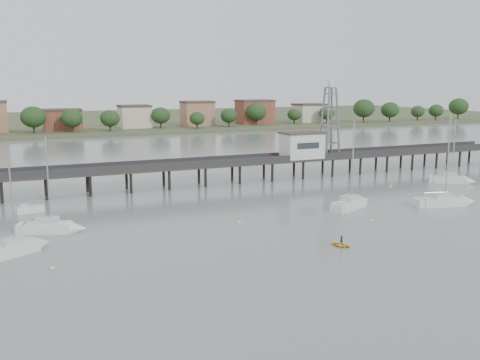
{
  "coord_description": "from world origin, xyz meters",
  "views": [
    {
      "loc": [
        -29.63,
        -34.01,
        19.05
      ],
      "look_at": [
        3.45,
        42.0,
        4.0
      ],
      "focal_mm": 40.0,
      "sensor_mm": 36.0,
      "label": 1
    }
  ],
  "objects_px": {
    "yellow_dinghy": "(341,246)",
    "sailboat_c": "(354,203)",
    "pier": "(184,167)",
    "sailboat_e": "(456,180)",
    "lattice_tower": "(330,122)",
    "sailboat_d": "(451,201)",
    "sailboat_a": "(22,247)",
    "sailboat_b": "(58,228)",
    "white_tender": "(29,209)"
  },
  "relations": [
    {
      "from": "sailboat_b",
      "to": "lattice_tower",
      "type": "bearing_deg",
      "value": 41.64
    },
    {
      "from": "white_tender",
      "to": "sailboat_a",
      "type": "bearing_deg",
      "value": -99.93
    },
    {
      "from": "lattice_tower",
      "to": "sailboat_e",
      "type": "distance_m",
      "value": 27.07
    },
    {
      "from": "lattice_tower",
      "to": "sailboat_a",
      "type": "bearing_deg",
      "value": -153.33
    },
    {
      "from": "lattice_tower",
      "to": "sailboat_e",
      "type": "xyz_separation_m",
      "value": [
        17.71,
        -17.6,
        -10.46
      ]
    },
    {
      "from": "sailboat_e",
      "to": "yellow_dinghy",
      "type": "height_order",
      "value": "sailboat_e"
    },
    {
      "from": "sailboat_d",
      "to": "white_tender",
      "type": "height_order",
      "value": "sailboat_d"
    },
    {
      "from": "sailboat_b",
      "to": "sailboat_d",
      "type": "xyz_separation_m",
      "value": [
        58.55,
        -8.53,
        -0.01
      ]
    },
    {
      "from": "sailboat_e",
      "to": "yellow_dinghy",
      "type": "xyz_separation_m",
      "value": [
        -43.58,
        -25.45,
        -0.64
      ]
    },
    {
      "from": "sailboat_a",
      "to": "sailboat_d",
      "type": "distance_m",
      "value": 63.07
    },
    {
      "from": "lattice_tower",
      "to": "sailboat_a",
      "type": "xyz_separation_m",
      "value": [
        -60.61,
        -30.44,
        -10.46
      ]
    },
    {
      "from": "sailboat_e",
      "to": "sailboat_d",
      "type": "height_order",
      "value": "sailboat_d"
    },
    {
      "from": "lattice_tower",
      "to": "white_tender",
      "type": "height_order",
      "value": "lattice_tower"
    },
    {
      "from": "sailboat_d",
      "to": "sailboat_b",
      "type": "bearing_deg",
      "value": -175.75
    },
    {
      "from": "sailboat_d",
      "to": "yellow_dinghy",
      "type": "bearing_deg",
      "value": -145.73
    },
    {
      "from": "sailboat_c",
      "to": "sailboat_a",
      "type": "bearing_deg",
      "value": 158.98
    },
    {
      "from": "sailboat_d",
      "to": "lattice_tower",
      "type": "bearing_deg",
      "value": 106.93
    },
    {
      "from": "lattice_tower",
      "to": "white_tender",
      "type": "bearing_deg",
      "value": -170.27
    },
    {
      "from": "sailboat_e",
      "to": "sailboat_b",
      "type": "bearing_deg",
      "value": -137.32
    },
    {
      "from": "lattice_tower",
      "to": "sailboat_d",
      "type": "distance_m",
      "value": 33.53
    },
    {
      "from": "lattice_tower",
      "to": "sailboat_b",
      "type": "relative_size",
      "value": 1.18
    },
    {
      "from": "pier",
      "to": "lattice_tower",
      "type": "distance_m",
      "value": 32.34
    },
    {
      "from": "pier",
      "to": "yellow_dinghy",
      "type": "height_order",
      "value": "pier"
    },
    {
      "from": "pier",
      "to": "sailboat_a",
      "type": "distance_m",
      "value": 42.24
    },
    {
      "from": "sailboat_c",
      "to": "white_tender",
      "type": "xyz_separation_m",
      "value": [
        -46.68,
        16.48,
        -0.18
      ]
    },
    {
      "from": "sailboat_a",
      "to": "lattice_tower",
      "type": "bearing_deg",
      "value": -3.61
    },
    {
      "from": "pier",
      "to": "sailboat_e",
      "type": "bearing_deg",
      "value": -19.68
    },
    {
      "from": "yellow_dinghy",
      "to": "lattice_tower",
      "type": "bearing_deg",
      "value": 33.83
    },
    {
      "from": "pier",
      "to": "sailboat_a",
      "type": "bearing_deg",
      "value": -133.71
    },
    {
      "from": "sailboat_a",
      "to": "yellow_dinghy",
      "type": "bearing_deg",
      "value": -50.21
    },
    {
      "from": "sailboat_d",
      "to": "pier",
      "type": "bearing_deg",
      "value": 149.44
    },
    {
      "from": "lattice_tower",
      "to": "sailboat_e",
      "type": "relative_size",
      "value": 1.19
    },
    {
      "from": "sailboat_e",
      "to": "sailboat_c",
      "type": "distance_m",
      "value": 31.36
    },
    {
      "from": "sailboat_e",
      "to": "sailboat_b",
      "type": "distance_m",
      "value": 74.03
    },
    {
      "from": "sailboat_c",
      "to": "yellow_dinghy",
      "type": "height_order",
      "value": "sailboat_c"
    },
    {
      "from": "pier",
      "to": "sailboat_b",
      "type": "height_order",
      "value": "sailboat_b"
    },
    {
      "from": "sailboat_a",
      "to": "sailboat_d",
      "type": "relative_size",
      "value": 0.84
    },
    {
      "from": "pier",
      "to": "sailboat_c",
      "type": "distance_m",
      "value": 32.94
    },
    {
      "from": "sailboat_b",
      "to": "yellow_dinghy",
      "type": "bearing_deg",
      "value": -14.08
    },
    {
      "from": "white_tender",
      "to": "yellow_dinghy",
      "type": "distance_m",
      "value": 46.72
    },
    {
      "from": "pier",
      "to": "sailboat_b",
      "type": "bearing_deg",
      "value": -136.65
    },
    {
      "from": "sailboat_e",
      "to": "sailboat_d",
      "type": "relative_size",
      "value": 0.85
    },
    {
      "from": "pier",
      "to": "sailboat_e",
      "type": "relative_size",
      "value": 11.54
    },
    {
      "from": "lattice_tower",
      "to": "sailboat_b",
      "type": "bearing_deg",
      "value": -157.51
    },
    {
      "from": "sailboat_c",
      "to": "sailboat_d",
      "type": "bearing_deg",
      "value": -44.86
    },
    {
      "from": "lattice_tower",
      "to": "sailboat_b",
      "type": "height_order",
      "value": "lattice_tower"
    },
    {
      "from": "pier",
      "to": "yellow_dinghy",
      "type": "xyz_separation_m",
      "value": [
        5.63,
        -43.05,
        -3.79
      ]
    },
    {
      "from": "yellow_dinghy",
      "to": "sailboat_c",
      "type": "bearing_deg",
      "value": 25.37
    },
    {
      "from": "sailboat_d",
      "to": "yellow_dinghy",
      "type": "distance_m",
      "value": 30.49
    },
    {
      "from": "lattice_tower",
      "to": "sailboat_c",
      "type": "xyz_separation_m",
      "value": [
        -12.33,
        -26.59,
        -10.46
      ]
    }
  ]
}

